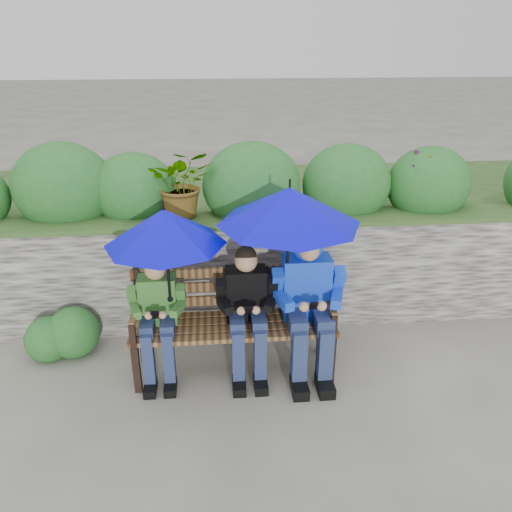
{
  "coord_description": "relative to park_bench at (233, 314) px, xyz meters",
  "views": [
    {
      "loc": [
        -0.31,
        -3.38,
        2.5
      ],
      "look_at": [
        0.0,
        0.1,
        0.95
      ],
      "focal_mm": 35.0,
      "sensor_mm": 36.0,
      "label": 1
    }
  ],
  "objects": [
    {
      "name": "ground",
      "position": [
        0.19,
        -0.04,
        -0.48
      ],
      "size": [
        60.0,
        60.0,
        0.0
      ],
      "primitive_type": "plane",
      "color": "#62605A",
      "rests_on": "ground"
    },
    {
      "name": "garden_backdrop",
      "position": [
        0.1,
        1.56,
        0.16
      ],
      "size": [
        8.0,
        2.84,
        1.84
      ],
      "color": "#3B3934",
      "rests_on": "ground"
    },
    {
      "name": "park_bench",
      "position": [
        0.0,
        0.0,
        0.0
      ],
      "size": [
        1.59,
        0.47,
        0.84
      ],
      "color": "black",
      "rests_on": "ground"
    },
    {
      "name": "boy_left",
      "position": [
        -0.58,
        -0.06,
        0.09
      ],
      "size": [
        0.43,
        0.5,
        1.0
      ],
      "color": "#326D28",
      "rests_on": "ground"
    },
    {
      "name": "boy_middle",
      "position": [
        0.11,
        -0.07,
        0.11
      ],
      "size": [
        0.47,
        0.55,
        1.05
      ],
      "color": "black",
      "rests_on": "ground"
    },
    {
      "name": "boy_right",
      "position": [
        0.58,
        -0.07,
        0.21
      ],
      "size": [
        0.56,
        0.68,
        1.17
      ],
      "color": "blue",
      "rests_on": "ground"
    },
    {
      "name": "umbrella_left",
      "position": [
        -0.48,
        -0.07,
        0.78
      ],
      "size": [
        0.88,
        0.88,
        0.8
      ],
      "color": "#0401DB",
      "rests_on": "ground"
    },
    {
      "name": "umbrella_right",
      "position": [
        0.41,
        -0.06,
        0.91
      ],
      "size": [
        1.06,
        1.06,
        0.91
      ],
      "color": "#0401DB",
      "rests_on": "ground"
    }
  ]
}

